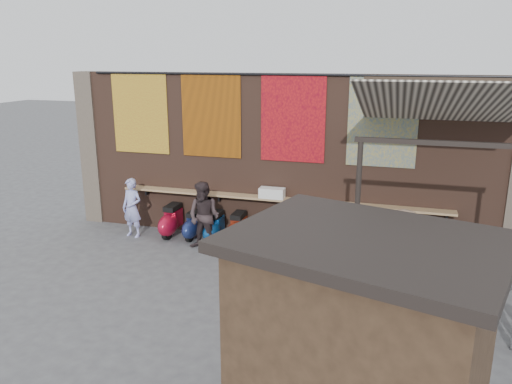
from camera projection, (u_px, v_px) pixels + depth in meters
ground at (249, 283)px, 9.97m from camera, size 70.00×70.00×0.00m
brick_wall at (282, 159)px, 11.94m from camera, size 10.00×0.40×4.00m
pier_left at (93, 148)px, 13.37m from camera, size 0.50×0.50×4.00m
eating_counter at (277, 199)px, 11.84m from camera, size 8.00×0.32×0.05m
shelf_box at (272, 193)px, 11.81m from camera, size 0.59×0.28×0.24m
tapestry_redgold at (140, 113)px, 12.46m from camera, size 1.50×0.02×2.00m
tapestry_sun at (211, 116)px, 11.94m from camera, size 1.50×0.02×2.00m
tapestry_orange at (293, 119)px, 11.40m from camera, size 1.50×0.02×2.00m
tapestry_multi at (383, 122)px, 10.85m from camera, size 1.50×0.02×2.00m
hang_rail at (280, 74)px, 11.21m from camera, size 9.50×0.06×0.06m
scooter_stool_0 at (172, 221)px, 12.46m from camera, size 0.38×0.84×0.80m
scooter_stool_1 at (193, 225)px, 12.30m from camera, size 0.32×0.72×0.68m
scooter_stool_2 at (215, 227)px, 12.08m from camera, size 0.35×0.78×0.74m
scooter_stool_3 at (238, 229)px, 11.96m from camera, size 0.36×0.80×0.76m
scooter_stool_4 at (263, 231)px, 11.83m from camera, size 0.34×0.76×0.72m
scooter_stool_5 at (287, 232)px, 11.62m from camera, size 0.40×0.89×0.85m
scooter_stool_6 at (314, 238)px, 11.45m from camera, size 0.32×0.71×0.68m
scooter_stool_7 at (340, 237)px, 11.29m from camera, size 0.40×0.89×0.84m
scooter_stool_8 at (365, 240)px, 11.14m from camera, size 0.39×0.88×0.83m
diner_left at (132, 208)px, 12.37m from camera, size 0.59×0.44×1.48m
diner_right at (204, 217)px, 11.47m from camera, size 0.87×0.72×1.63m
shopper_navy at (453, 272)px, 8.65m from camera, size 0.91×0.86×1.51m
shopper_tan at (402, 255)px, 9.06m from camera, size 0.89×1.02×1.76m
market_stall at (360, 360)px, 5.27m from camera, size 2.75×2.36×2.54m
stall_roof at (367, 242)px, 4.92m from camera, size 3.10×2.69×0.12m
stall_sign at (391, 279)px, 5.86m from camera, size 1.16×0.38×0.50m
stall_shelf at (386, 348)px, 6.10m from camera, size 1.90×0.65×0.06m
awning_canvas at (449, 104)px, 8.91m from camera, size 3.20×3.28×0.97m
awning_ledger at (445, 78)px, 10.28m from camera, size 3.30×0.08×0.12m
awning_header at (454, 144)px, 7.65m from camera, size 3.00×0.08×0.08m
awning_post_left at (356, 229)px, 8.44m from camera, size 0.09×0.09×3.10m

